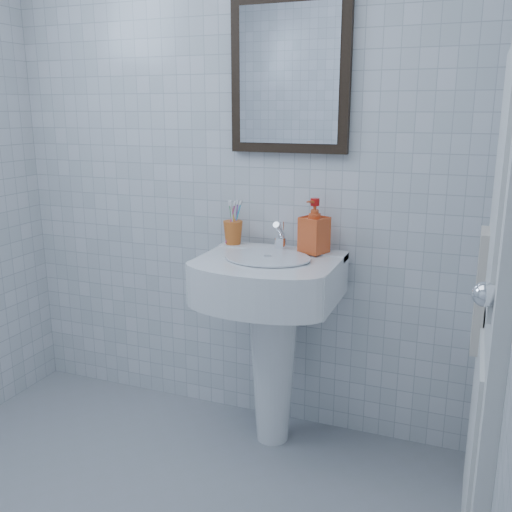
% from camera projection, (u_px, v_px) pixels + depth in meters
% --- Properties ---
extents(wall_back, '(2.20, 0.02, 2.50)m').
position_uv_depth(wall_back, '(235.00, 149.00, 2.48)').
color(wall_back, silver).
rests_on(wall_back, ground).
extents(washbasin, '(0.55, 0.41, 0.85)m').
position_uv_depth(washbasin, '(272.00, 319.00, 2.37)').
color(washbasin, white).
rests_on(washbasin, ground).
extents(faucet, '(0.05, 0.11, 0.13)m').
position_uv_depth(faucet, '(280.00, 238.00, 2.38)').
color(faucet, white).
rests_on(faucet, washbasin).
extents(toothbrush_cup, '(0.09, 0.09, 0.10)m').
position_uv_depth(toothbrush_cup, '(233.00, 232.00, 2.48)').
color(toothbrush_cup, '#D36222').
rests_on(toothbrush_cup, washbasin).
extents(soap_dispenser, '(0.13, 0.13, 0.22)m').
position_uv_depth(soap_dispenser, '(314.00, 226.00, 2.31)').
color(soap_dispenser, red).
rests_on(soap_dispenser, washbasin).
extents(wall_mirror, '(0.50, 0.04, 0.62)m').
position_uv_depth(wall_mirror, '(290.00, 75.00, 2.30)').
color(wall_mirror, black).
rests_on(wall_mirror, wall_back).
extents(bathroom_door, '(0.04, 0.80, 2.00)m').
position_uv_depth(bathroom_door, '(500.00, 264.00, 1.58)').
color(bathroom_door, silver).
rests_on(bathroom_door, ground).
extents(towel_ring, '(0.01, 0.18, 0.18)m').
position_uv_depth(towel_ring, '(493.00, 234.00, 1.72)').
color(towel_ring, white).
rests_on(towel_ring, wall_right).
extents(hand_towel, '(0.03, 0.16, 0.38)m').
position_uv_depth(hand_towel, '(481.00, 290.00, 1.77)').
color(hand_towel, beige).
rests_on(hand_towel, towel_ring).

